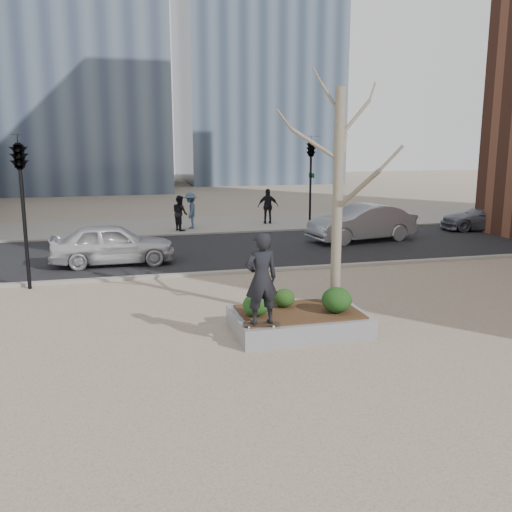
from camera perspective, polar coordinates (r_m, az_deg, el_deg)
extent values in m
plane|color=tan|center=(13.04, 0.06, -7.88)|extent=(120.00, 120.00, 0.00)
cube|color=black|center=(22.54, -6.31, 0.45)|extent=(60.00, 8.00, 0.02)
cube|color=gray|center=(29.39, -8.27, 3.02)|extent=(60.00, 6.00, 0.02)
cube|color=gray|center=(13.24, 4.29, -6.58)|extent=(3.00, 2.00, 0.45)
cube|color=#382314|center=(13.16, 4.30, -5.56)|extent=(2.70, 1.70, 0.04)
ellipsoid|color=#123A13|center=(12.69, -0.02, -4.93)|extent=(0.58, 0.58, 0.50)
ellipsoid|color=black|center=(13.38, 2.82, -4.22)|extent=(0.50, 0.50, 0.43)
ellipsoid|color=#144015|center=(13.06, 8.08, -4.37)|extent=(0.68, 0.68, 0.58)
imported|color=black|center=(11.86, 0.53, -2.27)|extent=(0.75, 0.53, 1.96)
imported|color=silver|center=(20.58, -14.14, 1.18)|extent=(4.26, 1.73, 1.45)
imported|color=#919399|center=(25.03, 10.53, 3.27)|extent=(4.93, 2.38, 1.56)
imported|color=slate|center=(29.74, 22.01, 3.61)|extent=(4.55, 2.67, 1.24)
imported|color=black|center=(27.64, -7.60, 4.29)|extent=(0.89, 0.99, 1.69)
imported|color=#3B506A|center=(28.21, -6.56, 4.53)|extent=(0.84, 1.23, 1.75)
imported|color=black|center=(29.67, 1.21, 5.00)|extent=(1.12, 0.64, 1.81)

